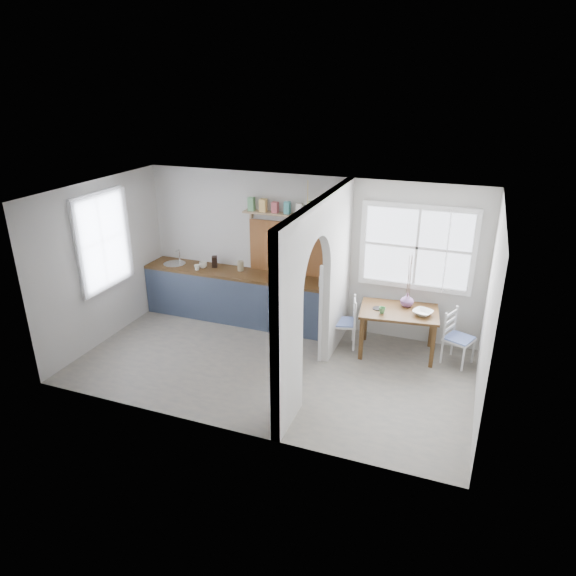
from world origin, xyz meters
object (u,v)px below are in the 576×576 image
(kettle, at_px, (323,281))
(chair_left, at_px, (343,322))
(vase, at_px, (407,300))
(dining_table, at_px, (397,332))
(chair_right, at_px, (459,338))

(kettle, bearing_deg, chair_left, -24.28)
(kettle, bearing_deg, vase, 2.35)
(chair_left, bearing_deg, dining_table, 78.81)
(dining_table, distance_m, kettle, 1.42)
(dining_table, distance_m, chair_left, 0.85)
(chair_left, bearing_deg, kettle, -128.74)
(dining_table, distance_m, vase, 0.52)
(vase, bearing_deg, kettle, -176.64)
(kettle, xyz_separation_m, vase, (1.34, 0.08, -0.16))
(dining_table, xyz_separation_m, vase, (0.08, 0.19, 0.47))
(chair_right, relative_size, kettle, 4.00)
(chair_right, bearing_deg, chair_left, 114.91)
(dining_table, bearing_deg, chair_right, -6.88)
(chair_right, distance_m, vase, 0.96)
(chair_left, height_order, kettle, kettle)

